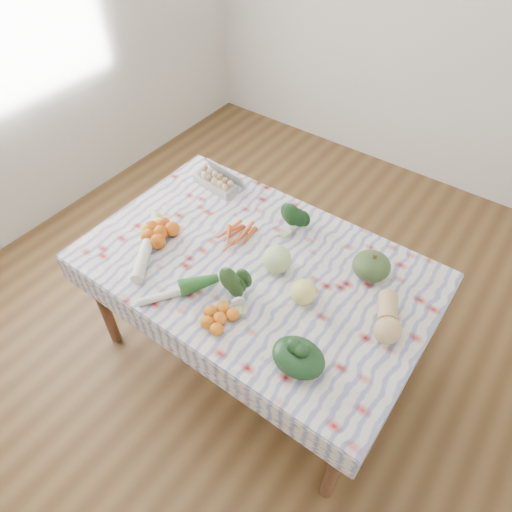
% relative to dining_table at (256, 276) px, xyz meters
% --- Properties ---
extents(ground, '(4.50, 4.50, 0.00)m').
position_rel_dining_table_xyz_m(ground, '(0.00, 0.00, -0.68)').
color(ground, brown).
rests_on(ground, ground).
extents(dining_table, '(1.60, 1.00, 0.75)m').
position_rel_dining_table_xyz_m(dining_table, '(0.00, 0.00, 0.00)').
color(dining_table, brown).
rests_on(dining_table, ground).
extents(tablecloth, '(1.66, 1.06, 0.01)m').
position_rel_dining_table_xyz_m(tablecloth, '(0.00, 0.00, 0.08)').
color(tablecloth, white).
rests_on(tablecloth, dining_table).
extents(egg_carton, '(0.28, 0.14, 0.07)m').
position_rel_dining_table_xyz_m(egg_carton, '(-0.54, 0.35, 0.12)').
color(egg_carton, '#B5B5B0').
rests_on(egg_carton, tablecloth).
extents(carrot_bunch, '(0.22, 0.21, 0.04)m').
position_rel_dining_table_xyz_m(carrot_bunch, '(-0.19, 0.08, 0.10)').
color(carrot_bunch, '#E0561D').
rests_on(carrot_bunch, tablecloth).
extents(kale_bunch, '(0.15, 0.13, 0.12)m').
position_rel_dining_table_xyz_m(kale_bunch, '(0.01, 0.31, 0.14)').
color(kale_bunch, '#133514').
rests_on(kale_bunch, tablecloth).
extents(kabocha_squash, '(0.20, 0.20, 0.12)m').
position_rel_dining_table_xyz_m(kabocha_squash, '(0.47, 0.27, 0.14)').
color(kabocha_squash, '#3C582A').
rests_on(kabocha_squash, tablecloth).
extents(cabbage, '(0.18, 0.18, 0.14)m').
position_rel_dining_table_xyz_m(cabbage, '(0.10, 0.03, 0.15)').
color(cabbage, '#BDE48C').
rests_on(cabbage, tablecloth).
extents(butternut_squash, '(0.20, 0.27, 0.11)m').
position_rel_dining_table_xyz_m(butternut_squash, '(0.65, 0.05, 0.14)').
color(butternut_squash, tan).
rests_on(butternut_squash, tablecloth).
extents(orange_cluster, '(0.25, 0.25, 0.08)m').
position_rel_dining_table_xyz_m(orange_cluster, '(-0.49, -0.14, 0.12)').
color(orange_cluster, '#DB5C10').
rests_on(orange_cluster, tablecloth).
extents(broccoli, '(0.20, 0.20, 0.10)m').
position_rel_dining_table_xyz_m(broccoli, '(0.06, -0.22, 0.13)').
color(broccoli, '#25471D').
rests_on(broccoli, tablecloth).
extents(mandarin_cluster, '(0.21, 0.21, 0.06)m').
position_rel_dining_table_xyz_m(mandarin_cluster, '(0.07, -0.36, 0.11)').
color(mandarin_cluster, orange).
rests_on(mandarin_cluster, tablecloth).
extents(grapefruit, '(0.15, 0.15, 0.11)m').
position_rel_dining_table_xyz_m(grapefruit, '(0.29, -0.05, 0.14)').
color(grapefruit, '#F5EC72').
rests_on(grapefruit, tablecloth).
extents(spinach_bag, '(0.26, 0.22, 0.10)m').
position_rel_dining_table_xyz_m(spinach_bag, '(0.45, -0.34, 0.13)').
color(spinach_bag, black).
rests_on(spinach_bag, tablecloth).
extents(daikon, '(0.27, 0.37, 0.06)m').
position_rel_dining_table_xyz_m(daikon, '(-0.48, -0.26, 0.11)').
color(daikon, white).
rests_on(daikon, tablecloth).
extents(leek, '(0.23, 0.32, 0.04)m').
position_rel_dining_table_xyz_m(leek, '(-0.17, -0.36, 0.10)').
color(leek, silver).
rests_on(leek, tablecloth).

